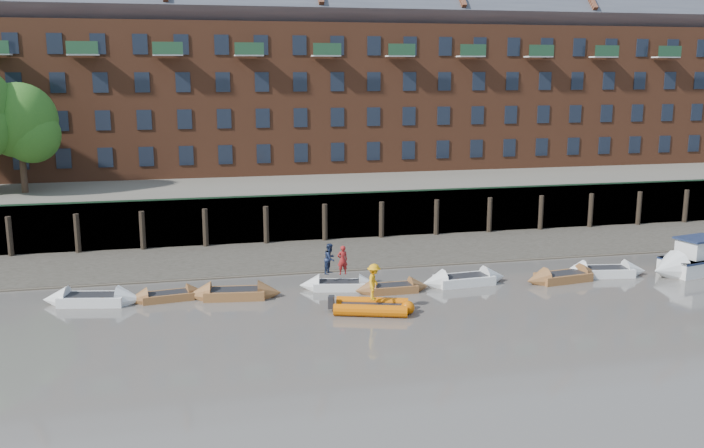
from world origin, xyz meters
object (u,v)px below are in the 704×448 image
object	(u,v)px
rowboat_5	(464,280)
motor_launch	(690,262)
person_rib_crew	(374,282)
rowboat_3	(339,285)
rib_tender	(375,307)
person_rower_a	(343,260)
rowboat_2	(235,294)
rowboat_0	(93,299)
rowboat_4	(392,288)
person_rower_b	(330,259)
rowboat_6	(563,277)
rowboat_7	(604,271)
rowboat_1	(168,296)

from	to	relation	value
rowboat_5	motor_launch	world-z (taller)	motor_launch
person_rib_crew	rowboat_3	bearing A→B (deg)	35.54
rib_tender	person_rower_a	size ratio (longest dim) A/B	2.52
rowboat_2	rowboat_0	bearing A→B (deg)	-177.46
rib_tender	person_rower_a	xyz separation A→B (m)	(-0.70, 4.15, 1.33)
rib_tender	person_rower_a	world-z (taller)	person_rower_a
rowboat_4	person_rower_b	size ratio (longest dim) A/B	2.46
rowboat_5	motor_launch	xyz separation A→B (m)	(13.47, -0.75, 0.42)
rowboat_6	rowboat_2	bearing A→B (deg)	169.05
rib_tender	person_rower_b	world-z (taller)	person_rower_b
person_rower_a	rowboat_6	bearing A→B (deg)	167.27
rowboat_3	person_rower_a	distance (m)	1.41
person_rower_a	person_rib_crew	world-z (taller)	person_rower_a
rowboat_6	person_rower_a	distance (m)	12.42
rowboat_5	person_rower_b	xyz separation A→B (m)	(-7.31, 0.81, 1.41)
rowboat_0	rowboat_6	xyz separation A→B (m)	(25.02, -1.39, -0.01)
rowboat_3	rowboat_5	world-z (taller)	rowboat_5
rowboat_4	person_rower_a	bearing A→B (deg)	155.28
rowboat_5	rib_tender	size ratio (longest dim) A/B	1.27
rowboat_7	rowboat_6	bearing A→B (deg)	-160.64
rowboat_5	person_rower_a	distance (m)	6.85
rowboat_0	rowboat_4	distance (m)	15.24
person_rower_a	person_rib_crew	bearing A→B (deg)	92.35
person_rower_a	person_rib_crew	xyz separation A→B (m)	(0.69, -4.05, -0.11)
rowboat_0	rowboat_3	world-z (taller)	rowboat_0
rowboat_1	motor_launch	distance (m)	29.31
rowboat_1	rowboat_2	distance (m)	3.39
rowboat_3	person_rib_crew	size ratio (longest dim) A/B	2.50
person_rower_b	person_rib_crew	distance (m)	4.52
rowboat_1	rowboat_5	distance (m)	15.81
rowboat_6	person_rib_crew	xyz separation A→B (m)	(-11.60, -2.88, 1.27)
motor_launch	person_rib_crew	size ratio (longest dim) A/B	3.76
rowboat_1	rowboat_6	size ratio (longest dim) A/B	0.85
rowboat_4	person_rower_a	xyz separation A→B (m)	(-2.44, 1.07, 1.41)
motor_launch	rowboat_1	bearing A→B (deg)	-16.06
person_rower_b	rowboat_0	bearing A→B (deg)	126.97
rowboat_0	person_rower_b	world-z (taller)	person_rower_b
rowboat_1	rowboat_4	bearing A→B (deg)	-14.21
person_rower_a	person_rower_b	bearing A→B (deg)	-31.77
rowboat_6	rowboat_5	bearing A→B (deg)	165.19
rowboat_7	person_rower_b	world-z (taller)	person_rower_b
person_rib_crew	rowboat_5	bearing A→B (deg)	-35.79
rowboat_7	rowboat_0	bearing A→B (deg)	-172.89
rowboat_0	rowboat_7	world-z (taller)	rowboat_0
rowboat_0	person_rower_a	world-z (taller)	person_rower_a
rowboat_4	rowboat_5	bearing A→B (deg)	6.26
rowboat_0	motor_launch	distance (m)	32.94
rowboat_4	person_rower_b	xyz separation A→B (m)	(-3.06, 1.35, 1.45)
rowboat_3	rowboat_4	size ratio (longest dim) A/B	1.09
rowboat_1	rowboat_2	bearing A→B (deg)	-15.69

